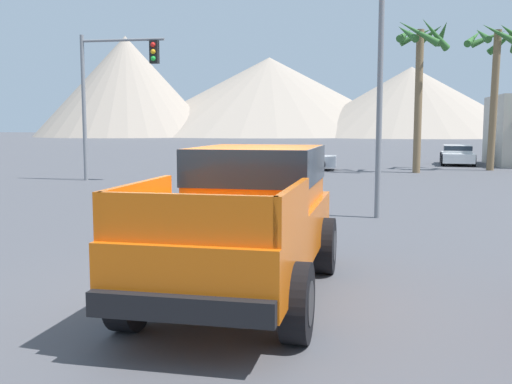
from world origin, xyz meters
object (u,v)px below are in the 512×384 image
traffic_light_main (113,80)px  palm_tree_leaning (495,59)px  orange_pickup_truck (249,211)px  palm_tree_short (421,58)px  street_lamp_post (381,34)px  parked_car_white (457,155)px  parked_car_silver (294,158)px

traffic_light_main → palm_tree_leaning: palm_tree_leaning is taller
orange_pickup_truck → palm_tree_short: palm_tree_short is taller
palm_tree_short → street_lamp_post: bearing=-98.8°
parked_car_white → palm_tree_leaning: bearing=108.9°
orange_pickup_truck → traffic_light_main: (-8.49, 15.18, 3.01)m
orange_pickup_truck → street_lamp_post: 7.98m
street_lamp_post → palm_tree_short: 14.82m
traffic_light_main → palm_tree_leaning: bearing=27.8°
parked_car_silver → street_lamp_post: size_ratio=0.60×
orange_pickup_truck → street_lamp_post: size_ratio=0.71×
street_lamp_post → orange_pickup_truck: bearing=-105.4°
parked_car_white → traffic_light_main: bearing=45.5°
parked_car_silver → traffic_light_main: (-6.56, -7.45, 3.54)m
orange_pickup_truck → palm_tree_leaning: 25.53m
parked_car_white → street_lamp_post: 22.06m
orange_pickup_truck → traffic_light_main: bearing=121.2°
parked_car_silver → parked_car_white: 10.43m
orange_pickup_truck → street_lamp_post: bearing=76.6°
orange_pickup_truck → palm_tree_leaning: (7.96, 23.85, 4.42)m
street_lamp_post → parked_car_silver: bearing=103.8°
traffic_light_main → orange_pickup_truck: bearing=-60.8°
palm_tree_leaning → parked_car_white: bearing=103.3°
parked_car_white → street_lamp_post: size_ratio=0.59×
palm_tree_leaning → street_lamp_post: bearing=-109.7°
street_lamp_post → traffic_light_main: bearing=141.8°
parked_car_silver → parked_car_white: parked_car_silver is taller
parked_car_white → palm_tree_leaning: palm_tree_leaning is taller
traffic_light_main → palm_tree_short: size_ratio=0.83×
parked_car_white → street_lamp_post: (-5.03, -21.12, 3.89)m
traffic_light_main → palm_tree_short: bearing=26.8°
parked_car_silver → street_lamp_post: 16.58m
orange_pickup_truck → parked_car_silver: bearing=96.9°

